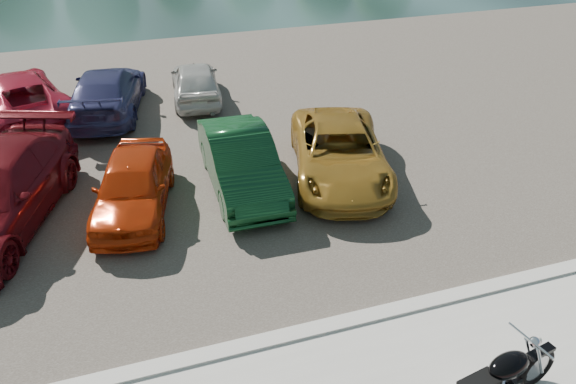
# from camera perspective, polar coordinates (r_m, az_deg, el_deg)

# --- Properties ---
(kerb) EXTENTS (60.00, 0.30, 0.14)m
(kerb) POSITION_cam_1_polar(r_m,az_deg,el_deg) (9.72, 7.85, -12.61)
(kerb) COLOR #B7B4AC
(kerb) RESTS_ON ground
(parking_lot) EXTENTS (60.00, 18.00, 0.04)m
(parking_lot) POSITION_cam_1_polar(r_m,az_deg,el_deg) (16.96, -5.15, 7.62)
(parking_lot) COLOR #413B35
(parking_lot) RESTS_ON ground
(car_4) EXTENTS (2.27, 3.92, 1.25)m
(car_4) POSITION_cam_1_polar(r_m,az_deg,el_deg) (12.45, -15.49, 0.67)
(car_4) COLOR #BB320C
(car_4) RESTS_ON parking_lot
(car_5) EXTENTS (1.55, 4.12, 1.34)m
(car_5) POSITION_cam_1_polar(r_m,az_deg,el_deg) (12.87, -4.77, 3.04)
(car_5) COLOR #113F1E
(car_5) RESTS_ON parking_lot
(car_6) EXTENTS (3.27, 5.00, 1.28)m
(car_6) POSITION_cam_1_polar(r_m,az_deg,el_deg) (13.39, 5.25, 4.04)
(car_6) COLOR #A07325
(car_6) RESTS_ON parking_lot
(car_10) EXTENTS (3.64, 5.41, 1.38)m
(car_10) POSITION_cam_1_polar(r_m,az_deg,el_deg) (18.27, -25.80, 8.77)
(car_10) COLOR #AE1D34
(car_10) RESTS_ON parking_lot
(car_11) EXTENTS (2.77, 4.93, 1.35)m
(car_11) POSITION_cam_1_polar(r_m,az_deg,el_deg) (17.69, -17.92, 9.66)
(car_11) COLOR navy
(car_11) RESTS_ON parking_lot
(car_12) EXTENTS (1.84, 3.72, 1.22)m
(car_12) POSITION_cam_1_polar(r_m,az_deg,el_deg) (18.13, -9.39, 11.04)
(car_12) COLOR beige
(car_12) RESTS_ON parking_lot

